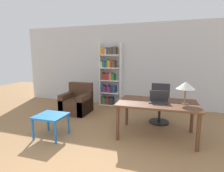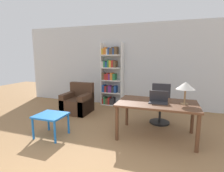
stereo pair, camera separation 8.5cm
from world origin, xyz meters
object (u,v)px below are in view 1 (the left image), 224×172
object	(u,v)px
armchair	(77,103)
table_lamp	(186,86)
laptop	(159,100)
side_table_blue	(51,118)
desk	(157,106)
bookshelf	(109,76)
office_chair	(160,105)

from	to	relation	value
armchair	table_lamp	bearing A→B (deg)	-17.10
laptop	table_lamp	xyz separation A→B (m)	(0.49, 0.06, 0.30)
table_lamp	side_table_blue	bearing A→B (deg)	-164.41
side_table_blue	armchair	size ratio (longest dim) A/B	0.68
desk	bookshelf	distance (m)	2.63
armchair	side_table_blue	bearing A→B (deg)	-80.12
laptop	table_lamp	size ratio (longest dim) A/B	0.84
office_chair	bookshelf	distance (m)	2.12
armchair	bookshelf	bearing A→B (deg)	58.54
laptop	bookshelf	world-z (taller)	bookshelf
laptop	armchair	world-z (taller)	laptop
laptop	table_lamp	distance (m)	0.58
side_table_blue	office_chair	bearing A→B (deg)	36.52
table_lamp	desk	bearing A→B (deg)	-176.29
desk	bookshelf	xyz separation A→B (m)	(-1.69, 1.98, 0.36)
desk	table_lamp	world-z (taller)	table_lamp
laptop	side_table_blue	distance (m)	2.22
desk	office_chair	size ratio (longest dim) A/B	1.62
laptop	armchair	bearing A→B (deg)	158.37
table_lamp	side_table_blue	size ratio (longest dim) A/B	0.74
office_chair	armchair	xyz separation A→B (m)	(-2.37, 0.05, -0.16)
armchair	bookshelf	distance (m)	1.44
armchair	bookshelf	world-z (taller)	bookshelf
table_lamp	armchair	bearing A→B (deg)	162.90
table_lamp	laptop	bearing A→B (deg)	-173.11
bookshelf	armchair	bearing A→B (deg)	-121.46
laptop	side_table_blue	bearing A→B (deg)	-162.46
office_chair	side_table_blue	xyz separation A→B (m)	(-2.09, -1.55, -0.05)
desk	side_table_blue	distance (m)	2.19
laptop	bookshelf	bearing A→B (deg)	130.35
laptop	side_table_blue	xyz separation A→B (m)	(-2.09, -0.66, -0.38)
desk	bookshelf	bearing A→B (deg)	130.33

